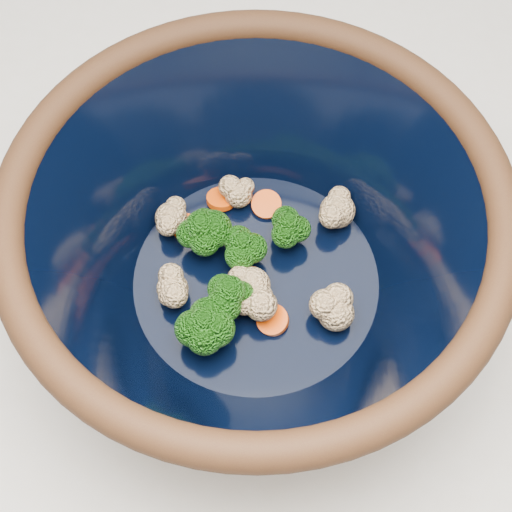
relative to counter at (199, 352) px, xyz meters
The scene contains 4 objects.
ground 0.45m from the counter, ahead, with size 3.00×3.00×0.00m, color #9E7A54.
counter is the anchor object (origin of this frame).
mixing_bowl 0.57m from the counter, 52.98° to the right, with size 0.48×0.48×0.17m.
vegetable_pile 0.53m from the counter, 56.78° to the right, with size 0.18×0.18×0.05m.
Camera 1 is at (0.09, -0.41, 1.51)m, focal length 50.00 mm.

